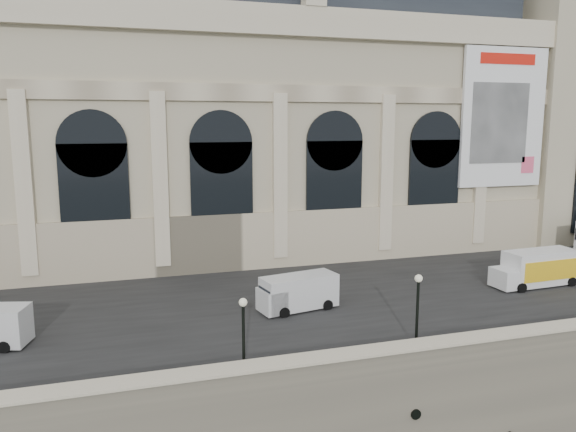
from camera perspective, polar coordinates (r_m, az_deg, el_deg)
name	(u,v)px	position (r m, az deg, el deg)	size (l,w,h in m)	color
quay	(238,265)	(62.26, -5.12, -5.02)	(160.00, 70.00, 6.00)	gray
street	(297,294)	(41.89, 0.88, -7.98)	(160.00, 24.00, 0.06)	#2D2D2D
parapet	(377,360)	(30.04, 9.03, -14.21)	(160.00, 1.40, 1.21)	gray
museum	(183,110)	(55.22, -10.65, 10.52)	(69.00, 18.70, 29.10)	#BFB493
clock_pavilion	(552,77)	(69.74, 25.26, 12.61)	(13.00, 14.72, 36.70)	#BFB493
van_c	(295,293)	(38.23, 0.69, -7.84)	(5.67, 3.00, 2.40)	silver
box_truck	(536,269)	(47.72, 23.90, -4.90)	(7.05, 2.76, 2.80)	white
lamp_left	(244,338)	(28.58, -4.54, -12.28)	(0.42, 0.42, 4.12)	black
lamp_right	(417,312)	(32.64, 13.00, -9.49)	(0.44, 0.44, 4.32)	black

